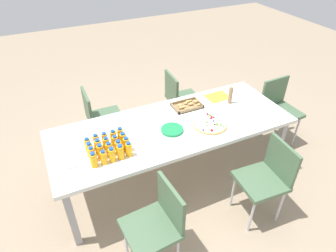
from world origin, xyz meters
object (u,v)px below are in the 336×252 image
(chair_far_left, at_px, (99,116))
(juice_bottle_19, at_px, (120,135))
(juice_bottle_1, at_px, (104,158))
(juice_bottle_10, at_px, (90,149))
(juice_bottle_8, at_px, (119,147))
(juice_bottle_17, at_px, (105,140))
(paper_folder, at_px, (218,97))
(juice_bottle_5, at_px, (92,154))
(cardboard_tube, at_px, (230,95))
(juice_bottle_4, at_px, (129,149))
(juice_bottle_7, at_px, (109,149))
(fruit_pizza, at_px, (210,124))
(juice_bottle_6, at_px, (100,152))
(juice_bottle_13, at_px, (115,142))
(snack_tray, at_px, (188,105))
(chair_far_right, at_px, (180,97))
(juice_bottle_9, at_px, (126,144))
(party_table, at_px, (173,130))
(juice_bottle_0, at_px, (94,160))
(plate_stack, at_px, (172,130))
(juice_bottle_14, at_px, (123,140))
(juice_bottle_2, at_px, (112,155))
(napkin_stack, at_px, (67,163))
(juice_bottle_12, at_px, (107,144))
(juice_bottle_18, at_px, (113,137))
(chair_near_left, at_px, (158,221))
(chair_near_right, at_px, (268,175))
(juice_bottle_11, at_px, (98,146))
(juice_bottle_3, at_px, (121,152))
(chair_end, at_px, (279,106))
(juice_bottle_15, at_px, (88,145))

(chair_far_left, distance_m, juice_bottle_19, 0.90)
(juice_bottle_1, relative_size, juice_bottle_10, 1.03)
(juice_bottle_8, xyz_separation_m, juice_bottle_17, (-0.08, 0.15, 0.00))
(paper_folder, bearing_deg, juice_bottle_5, -163.83)
(cardboard_tube, bearing_deg, juice_bottle_4, -164.69)
(juice_bottle_7, relative_size, fruit_pizza, 0.40)
(juice_bottle_6, distance_m, cardboard_tube, 1.55)
(juice_bottle_13, xyz_separation_m, snack_tray, (0.92, 0.34, -0.05))
(chair_far_right, bearing_deg, juice_bottle_9, -43.24)
(party_table, relative_size, paper_folder, 9.31)
(party_table, distance_m, juice_bottle_0, 0.89)
(juice_bottle_13, bearing_deg, juice_bottle_1, -134.43)
(juice_bottle_6, xyz_separation_m, plate_stack, (0.72, 0.09, -0.06))
(juice_bottle_10, distance_m, juice_bottle_19, 0.31)
(chair_far_right, height_order, juice_bottle_14, juice_bottle_14)
(juice_bottle_17, bearing_deg, juice_bottle_2, -90.10)
(chair_far_right, height_order, napkin_stack, chair_far_right)
(juice_bottle_12, xyz_separation_m, juice_bottle_18, (0.08, 0.07, 0.00))
(chair_near_left, height_order, paper_folder, chair_near_left)
(party_table, bearing_deg, juice_bottle_9, -162.02)
(chair_near_right, height_order, juice_bottle_18, juice_bottle_18)
(juice_bottle_8, bearing_deg, juice_bottle_11, 152.47)
(chair_far_left, height_order, juice_bottle_17, juice_bottle_17)
(juice_bottle_0, distance_m, juice_bottle_13, 0.27)
(chair_far_right, xyz_separation_m, chair_far_left, (-1.06, 0.01, 0.00))
(juice_bottle_8, bearing_deg, juice_bottle_1, -153.98)
(chair_near_right, relative_size, juice_bottle_3, 5.79)
(party_table, distance_m, chair_near_right, 1.00)
(fruit_pizza, bearing_deg, chair_end, 11.76)
(juice_bottle_5, height_order, juice_bottle_15, juice_bottle_5)
(chair_far_right, height_order, juice_bottle_11, juice_bottle_11)
(chair_far_right, relative_size, juice_bottle_0, 5.72)
(juice_bottle_11, distance_m, juice_bottle_12, 0.07)
(juice_bottle_12, relative_size, cardboard_tube, 0.71)
(chair_end, distance_m, juice_bottle_11, 2.30)
(party_table, height_order, juice_bottle_19, juice_bottle_19)
(juice_bottle_4, distance_m, juice_bottle_13, 0.16)
(juice_bottle_4, bearing_deg, juice_bottle_19, 91.16)
(juice_bottle_3, height_order, snack_tray, juice_bottle_3)
(party_table, height_order, juice_bottle_3, juice_bottle_3)
(juice_bottle_17, bearing_deg, juice_bottle_13, -46.23)
(napkin_stack, bearing_deg, party_table, 6.79)
(chair_far_right, distance_m, juice_bottle_3, 1.57)
(juice_bottle_11, distance_m, juice_bottle_19, 0.24)
(chair_far_left, distance_m, juice_bottle_8, 1.05)
(fruit_pizza, bearing_deg, juice_bottle_18, 172.05)
(juice_bottle_3, bearing_deg, juice_bottle_18, 88.99)
(juice_bottle_7, xyz_separation_m, fruit_pizza, (1.03, 0.01, -0.05))
(chair_near_right, bearing_deg, juice_bottle_12, 65.28)
(juice_bottle_2, xyz_separation_m, napkin_stack, (-0.36, 0.12, -0.06))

